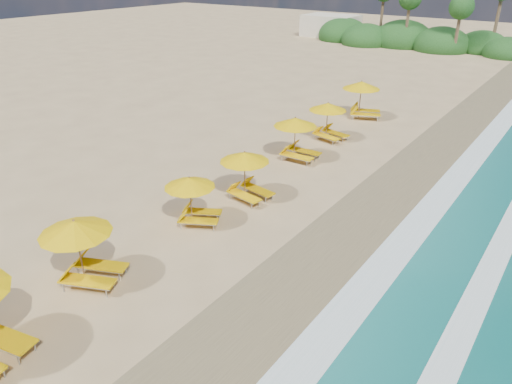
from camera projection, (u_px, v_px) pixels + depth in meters
The scene contains 11 objects.
ground at pixel (256, 219), 19.16m from camera, with size 160.00×160.00×0.00m, color tan.
wet_sand at pixel (346, 250), 17.06m from camera, with size 4.00×160.00×0.01m, color #877750.
surf_foam at pixel (420, 276), 15.63m from camera, with size 4.00×160.00×0.01m.
station_2 at pixel (84, 248), 14.86m from camera, with size 3.00×2.98×2.29m.
station_3 at pixel (194, 197), 18.38m from camera, with size 2.70×2.70×2.01m.
station_4 at pixel (247, 173), 20.29m from camera, with size 2.56×2.43×2.17m.
station_5 at pixel (298, 136), 24.37m from camera, with size 2.50×2.32×2.28m.
station_6 at pixel (329, 119), 27.15m from camera, with size 2.69×2.59×2.20m.
station_7 at pixel (363, 97), 30.91m from camera, with size 3.25×3.24×2.48m.
treeline at pixel (410, 38), 57.11m from camera, with size 25.80×8.80×9.74m.
beach_building at pixel (331, 26), 65.09m from camera, with size 7.00×5.00×2.80m, color beige.
Camera 1 is at (9.80, -13.58, 9.38)m, focal length 33.23 mm.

